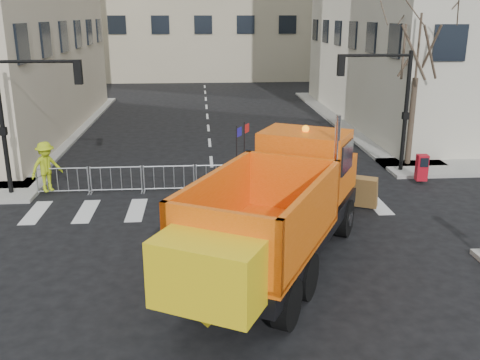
{
  "coord_description": "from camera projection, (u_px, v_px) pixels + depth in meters",
  "views": [
    {
      "loc": [
        -0.48,
        -13.1,
        6.89
      ],
      "look_at": [
        0.69,
        2.5,
        2.01
      ],
      "focal_mm": 40.0,
      "sensor_mm": 36.0,
      "label": 1
    }
  ],
  "objects": [
    {
      "name": "ground",
      "position": [
        222.0,
        278.0,
        14.56
      ],
      "size": [
        120.0,
        120.0,
        0.0
      ],
      "primitive_type": "plane",
      "color": "black",
      "rests_on": "ground"
    },
    {
      "name": "sidewalk_back",
      "position": [
        213.0,
        182.0,
        22.63
      ],
      "size": [
        64.0,
        5.0,
        0.15
      ],
      "primitive_type": "cube",
      "color": "gray",
      "rests_on": "ground"
    },
    {
      "name": "traffic_light_left",
      "position": [
        3.0,
        129.0,
        20.32
      ],
      "size": [
        0.18,
        0.18,
        5.4
      ],
      "primitive_type": "cylinder",
      "color": "black",
      "rests_on": "ground"
    },
    {
      "name": "traffic_light_right",
      "position": [
        406.0,
        113.0,
        23.4
      ],
      "size": [
        0.18,
        0.18,
        5.4
      ],
      "primitive_type": "cylinder",
      "color": "black",
      "rests_on": "ground"
    },
    {
      "name": "crowd_barriers",
      "position": [
        195.0,
        178.0,
        21.58
      ],
      "size": [
        12.6,
        0.6,
        1.1
      ],
      "primitive_type": null,
      "color": "#9EA0A5",
      "rests_on": "ground"
    },
    {
      "name": "street_tree",
      "position": [
        415.0,
        86.0,
        24.09
      ],
      "size": [
        3.0,
        3.0,
        7.5
      ],
      "primitive_type": null,
      "color": "#382B21",
      "rests_on": "ground"
    },
    {
      "name": "plow_truck",
      "position": [
        278.0,
        207.0,
        14.48
      ],
      "size": [
        7.6,
        10.98,
        4.22
      ],
      "rotation": [
        0.0,
        0.0,
        1.09
      ],
      "color": "black",
      "rests_on": "ground"
    },
    {
      "name": "cop_a",
      "position": [
        348.0,
        184.0,
        19.26
      ],
      "size": [
        0.81,
        0.6,
        2.06
      ],
      "primitive_type": "imported",
      "rotation": [
        0.0,
        0.0,
        3.29
      ],
      "color": "black",
      "rests_on": "ground"
    },
    {
      "name": "cop_b",
      "position": [
        343.0,
        174.0,
        20.86
      ],
      "size": [
        0.87,
        0.68,
        1.76
      ],
      "primitive_type": "imported",
      "rotation": [
        0.0,
        0.0,
        3.16
      ],
      "color": "black",
      "rests_on": "ground"
    },
    {
      "name": "cop_c",
      "position": [
        315.0,
        173.0,
        20.49
      ],
      "size": [
        1.29,
        1.04,
        2.05
      ],
      "primitive_type": "imported",
      "rotation": [
        0.0,
        0.0,
        3.68
      ],
      "color": "black",
      "rests_on": "ground"
    },
    {
      "name": "worker",
      "position": [
        46.0,
        167.0,
        20.93
      ],
      "size": [
        1.45,
        1.42,
        2.0
      ],
      "primitive_type": "imported",
      "rotation": [
        0.0,
        0.0,
        0.75
      ],
      "color": "#A3B915",
      "rests_on": "sidewalk_back"
    },
    {
      "name": "newspaper_box",
      "position": [
        422.0,
        168.0,
        22.45
      ],
      "size": [
        0.48,
        0.43,
        1.1
      ],
      "primitive_type": "cube",
      "rotation": [
        0.0,
        0.0,
        -0.07
      ],
      "color": "#AC0D1B",
      "rests_on": "sidewalk_back"
    }
  ]
}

